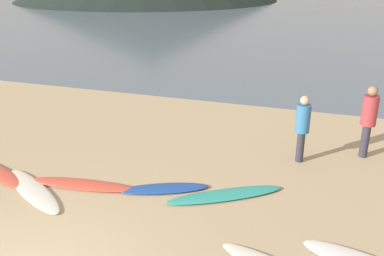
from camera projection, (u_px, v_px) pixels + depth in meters
The scene contains 8 objects.
ground_plane at pixel (204, 104), 14.89m from camera, with size 120.00×120.00×0.20m, color tan.
ocean_water at pixel (308, 0), 59.08m from camera, with size 140.00×100.00×0.01m, color slate.
surfboard_1 at pixel (33, 190), 8.88m from camera, with size 2.44×0.52×0.07m, color silver.
surfboard_2 at pixel (83, 184), 9.10m from camera, with size 2.46×0.47×0.09m, color #D84C38.
surfboard_3 at pixel (164, 188), 8.94m from camera, with size 1.90×0.46×0.08m, color #1E479E.
surfboard_4 at pixel (225, 195), 8.68m from camera, with size 2.50×0.48×0.09m, color teal.
person_0 at pixel (303, 124), 9.93m from camera, with size 0.34×0.34×1.67m.
person_2 at pixel (369, 116), 10.15m from camera, with size 0.37×0.37×1.82m.
Camera 1 is at (4.13, -3.59, 4.47)m, focal length 39.23 mm.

